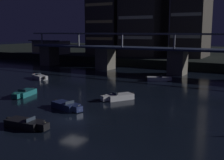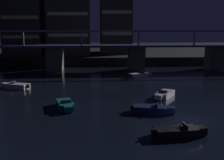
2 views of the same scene
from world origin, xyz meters
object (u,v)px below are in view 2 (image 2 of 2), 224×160
river_bridge (136,53)px  speedboat_mid_left (16,86)px  speedboat_near_left (164,94)px  speedboat_mid_center (140,75)px  speedboat_far_center (152,109)px  tower_central (115,2)px  tower_west_low (24,8)px  speedboat_near_center (65,105)px  tower_west_tall (69,4)px  speedboat_near_right (178,132)px

river_bridge → speedboat_mid_left: 30.85m
river_bridge → speedboat_near_left: (-0.08, -28.12, -3.59)m
speedboat_near_left → speedboat_mid_center: size_ratio=0.97×
speedboat_near_left → speedboat_mid_left: size_ratio=0.95×
speedboat_far_center → tower_central: bearing=89.8°
tower_west_low → speedboat_mid_center: tower_west_low is taller
speedboat_near_center → speedboat_far_center: 10.73m
tower_west_tall → speedboat_near_left: tower_west_tall is taller
tower_central → tower_west_tall: bearing=-164.9°
river_bridge → speedboat_near_left: size_ratio=17.19×
speedboat_mid_left → river_bridge: bearing=41.2°
speedboat_near_left → speedboat_far_center: (-3.32, -7.68, 0.00)m
tower_central → speedboat_mid_center: (2.50, -33.74, -17.22)m
tower_west_tall → speedboat_near_left: (16.92, -47.95, -16.37)m
tower_central → speedboat_near_left: (3.16, -51.66, -17.22)m
speedboat_mid_left → speedboat_mid_center: same height
speedboat_near_center → speedboat_far_center: same height
speedboat_mid_left → speedboat_near_center: bearing=-54.3°
speedboat_near_center → river_bridge: bearing=67.4°
tower_west_low → river_bridge: bearing=-33.4°
tower_west_low → speedboat_mid_left: tower_west_low is taller
speedboat_near_left → speedboat_near_center: size_ratio=0.92×
speedboat_near_center → speedboat_near_right: size_ratio=0.99×
speedboat_near_right → speedboat_mid_center: size_ratio=1.06×
speedboat_near_left → river_bridge: bearing=89.8°
speedboat_mid_left → speedboat_mid_center: bearing=24.1°
tower_west_tall → speedboat_far_center: tower_west_tall is taller
speedboat_near_left → speedboat_near_right: bearing=-99.0°
tower_west_low → tower_central: 27.21m
speedboat_near_right → speedboat_mid_center: bearing=86.9°
speedboat_mid_left → speedboat_far_center: same height
tower_central → speedboat_near_center: tower_central is taller
tower_west_low → speedboat_far_center: bearing=-64.3°
speedboat_near_right → speedboat_mid_center: 33.36m
tower_west_low → speedboat_near_right: 70.74m
tower_west_low → tower_central: tower_central is taller
speedboat_near_left → speedboat_far_center: same height
tower_central → speedboat_mid_center: tower_central is taller
tower_central → speedboat_mid_center: 37.96m
speedboat_near_left → speedboat_near_right: same height
speedboat_near_left → speedboat_near_center: bearing=-160.1°
speedboat_mid_center → speedboat_near_right: bearing=-93.1°
tower_central → speedboat_mid_left: 50.98m
tower_west_low → speedboat_near_center: tower_west_low is taller
tower_west_tall → speedboat_mid_left: size_ratio=5.82×
speedboat_near_right → speedboat_near_center: bearing=137.2°
tower_west_tall → speedboat_mid_center: tower_west_tall is taller
river_bridge → speedboat_near_right: 43.74m
tower_west_low → speedboat_near_center: bearing=-72.8°
speedboat_near_right → speedboat_mid_left: (-20.54, 23.35, 0.00)m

